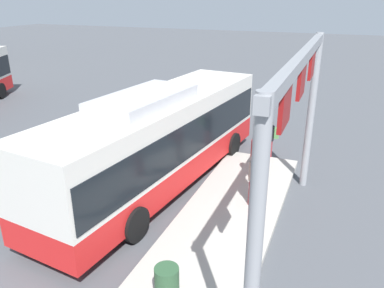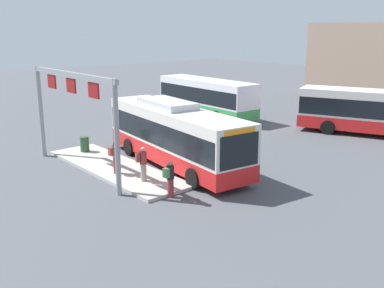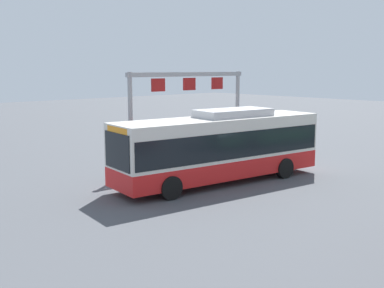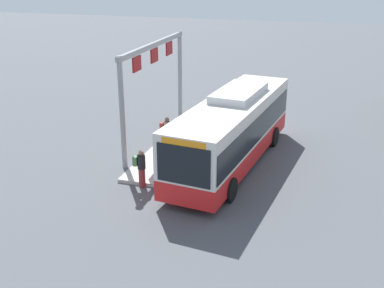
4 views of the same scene
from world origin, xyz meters
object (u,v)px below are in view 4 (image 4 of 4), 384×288
Objects in this scene: person_boarding at (141,168)px; person_waiting_near at (161,146)px; person_waiting_mid at (167,132)px; trash_bin at (206,115)px; bus_main at (232,128)px.

person_boarding is 1.00× the size of person_waiting_near.
person_waiting_mid is 4.79m from trash_bin.
bus_main is 3.54m from person_waiting_mid.
person_boarding is 1.00× the size of person_waiting_mid.
trash_bin is at bearing -145.73° from bus_main.
trash_bin is (-5.20, -2.68, -1.20)m from bus_main.
person_boarding reaches higher than trash_bin.
person_waiting_near is 1.88m from person_waiting_mid.
bus_main is 6.55× the size of person_boarding.
bus_main is at bearing 27.30° from trash_bin.
person_boarding is 8.75m from trash_bin.
bus_main is 4.80m from person_boarding.
person_waiting_mid is at bearing 122.36° from person_waiting_near.
bus_main is at bearing 44.48° from person_waiting_near.
person_boarding is at bearing -71.39° from person_waiting_near.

